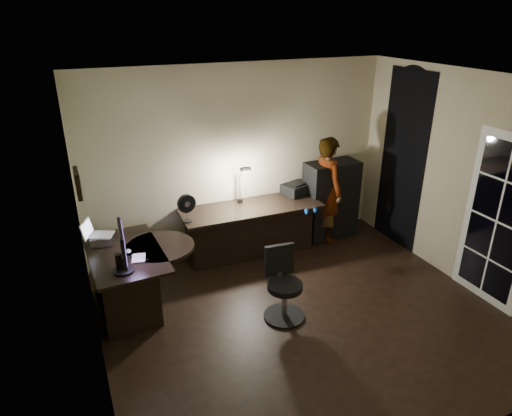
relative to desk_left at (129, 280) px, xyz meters
name	(u,v)px	position (x,y,z in m)	size (l,w,h in m)	color
floor	(303,316)	(1.83, -0.99, -0.39)	(4.50, 4.00, 0.01)	black
ceiling	(315,81)	(1.83, -0.99, 2.32)	(4.50, 4.00, 0.01)	silver
wall_back	(239,160)	(1.83, 1.02, 0.97)	(4.50, 0.01, 2.70)	#BAAC89
wall_front	(451,319)	(1.83, -2.99, 0.97)	(4.50, 0.01, 2.70)	#BAAC89
wall_left	(86,253)	(-0.42, -0.99, 0.97)	(0.01, 4.00, 2.70)	#BAAC89
wall_right	(466,182)	(4.08, -0.99, 0.97)	(0.01, 4.00, 2.70)	#BAAC89
green_wall_overlay	(88,253)	(-0.41, -0.99, 0.97)	(0.00, 4.00, 2.70)	#465B24
arched_doorway	(403,161)	(4.07, 0.16, 0.92)	(0.01, 0.90, 2.60)	black
french_door	(497,221)	(4.07, -1.54, 0.67)	(0.02, 0.92, 2.10)	white
framed_picture	(78,183)	(-0.39, -0.54, 1.47)	(0.04, 0.30, 0.25)	black
desk_left	(129,280)	(0.00, 0.00, 0.00)	(0.81, 1.32, 0.76)	black
desk_right	(251,231)	(1.86, 0.64, 0.00)	(2.02, 0.71, 0.76)	black
cabinet	(330,200)	(3.22, 0.70, 0.23)	(0.82, 0.41, 1.23)	black
laptop_stand	(101,240)	(-0.22, 0.32, 0.44)	(0.25, 0.21, 0.11)	silver
laptop	(99,228)	(-0.22, 0.32, 0.60)	(0.30, 0.28, 0.21)	silver
monitor	(122,256)	(-0.08, -0.42, 0.57)	(0.11, 0.56, 0.37)	black
mouse	(128,251)	(0.04, -0.03, 0.40)	(0.06, 0.09, 0.03)	silver
phone	(127,259)	(0.00, -0.18, 0.39)	(0.06, 0.12, 0.01)	black
pen	(144,258)	(0.18, -0.24, 0.39)	(0.01, 0.15, 0.01)	black
speaker	(119,262)	(-0.11, -0.37, 0.48)	(0.07, 0.07, 0.18)	black
notepad	(139,258)	(0.12, -0.21, 0.39)	(0.15, 0.20, 0.01)	silver
desk_fan	(186,208)	(0.89, 0.54, 0.57)	(0.25, 0.13, 0.38)	black
headphones	(311,210)	(2.53, 0.12, 0.42)	(0.18, 0.07, 0.08)	#0D3C97
printer	(296,188)	(2.68, 0.82, 0.47)	(0.40, 0.31, 0.18)	black
desk_lamp	(240,182)	(1.77, 0.84, 0.70)	(0.15, 0.29, 0.63)	black
office_chair	(285,286)	(1.61, -0.92, 0.05)	(0.48, 0.48, 0.86)	black
person	(327,190)	(3.11, 0.63, 0.44)	(0.59, 0.39, 1.65)	#D8A88C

